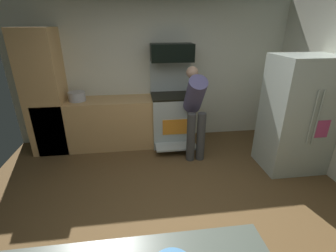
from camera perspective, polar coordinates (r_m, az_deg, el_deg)
name	(u,v)px	position (r m, az deg, el deg)	size (l,w,h in m)	color
ground_plane	(172,215)	(3.14, 1.05, -20.36)	(5.20, 4.80, 0.02)	brown
wall_back	(155,72)	(4.68, -3.20, 12.62)	(5.20, 0.12, 2.60)	silver
lower_cabinet_run	(109,123)	(4.59, -13.86, 0.68)	(2.40, 0.60, 0.90)	tan
cabinet_column	(45,93)	(4.64, -27.02, 6.88)	(0.60, 0.60, 2.10)	tan
oven_range	(172,117)	(4.57, 1.00, 2.10)	(0.76, 0.95, 1.53)	#B3BEBB
microwave	(172,53)	(4.38, 0.92, 16.99)	(0.74, 0.38, 0.30)	black
refrigerator	(297,115)	(4.13, 28.26, 2.32)	(0.90, 0.73, 1.75)	#B6C3B9
person_cook	(195,107)	(3.97, 6.41, 4.48)	(0.31, 0.66, 1.50)	#404040
stock_pot	(77,96)	(4.51, -20.76, 6.57)	(0.29, 0.29, 0.16)	#AFB2BD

